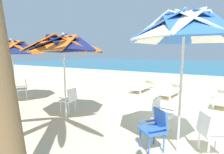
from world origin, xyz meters
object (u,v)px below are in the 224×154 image
(beach_umbrella_0, at_px, (184,29))
(beach_umbrella_1, at_px, (63,45))
(beach_umbrella_2, at_px, (12,48))
(plastic_chair_1, at_px, (161,112))
(plastic_chair_5, at_px, (2,94))
(plastic_chair_0, at_px, (155,127))
(plastic_chair_4, at_px, (23,88))
(sun_lounger_1, at_px, (171,90))
(sun_lounger_0, at_px, (224,98))
(plastic_chair_3, at_px, (69,99))
(sun_lounger_2, at_px, (143,86))
(plastic_chair_2, at_px, (210,131))

(beach_umbrella_0, distance_m, beach_umbrella_1, 3.22)
(beach_umbrella_1, xyz_separation_m, beach_umbrella_2, (-3.32, 0.40, -0.02))
(plastic_chair_1, height_order, plastic_chair_5, same)
(plastic_chair_0, bearing_deg, plastic_chair_4, 170.20)
(plastic_chair_4, bearing_deg, sun_lounger_1, 34.51)
(plastic_chair_1, relative_size, plastic_chair_5, 1.00)
(plastic_chair_4, distance_m, sun_lounger_0, 8.48)
(sun_lounger_0, height_order, sun_lounger_1, same)
(plastic_chair_5, xyz_separation_m, sun_lounger_1, (5.24, 5.01, -0.22))
(plastic_chair_3, bearing_deg, sun_lounger_2, 78.36)
(beach_umbrella_1, height_order, sun_lounger_0, beach_umbrella_1)
(plastic_chair_5, bearing_deg, sun_lounger_2, 55.67)
(sun_lounger_2, bearing_deg, plastic_chair_2, -57.28)
(plastic_chair_0, bearing_deg, plastic_chair_2, 19.44)
(plastic_chair_2, distance_m, plastic_chair_5, 6.91)
(sun_lounger_0, bearing_deg, plastic_chair_1, -113.86)
(sun_lounger_1, relative_size, sun_lounger_2, 1.01)
(plastic_chair_5, height_order, sun_lounger_2, plastic_chair_5)
(plastic_chair_4, relative_size, plastic_chair_5, 1.00)
(plastic_chair_4, height_order, sun_lounger_0, plastic_chair_4)
(plastic_chair_1, bearing_deg, plastic_chair_2, -28.49)
(beach_umbrella_1, distance_m, beach_umbrella_2, 3.35)
(plastic_chair_0, relative_size, plastic_chair_5, 1.00)
(beach_umbrella_0, distance_m, plastic_chair_2, 2.08)
(beach_umbrella_0, xyz_separation_m, sun_lounger_0, (1.00, 4.35, -2.21))
(beach_umbrella_1, xyz_separation_m, sun_lounger_0, (4.21, 4.33, -1.99))
(plastic_chair_2, xyz_separation_m, beach_umbrella_1, (-3.77, -0.17, 1.78))
(beach_umbrella_0, distance_m, plastic_chair_3, 4.16)
(plastic_chair_2, distance_m, beach_umbrella_2, 7.31)
(plastic_chair_4, bearing_deg, sun_lounger_0, 23.87)
(plastic_chair_1, height_order, sun_lounger_1, plastic_chair_1)
(plastic_chair_1, bearing_deg, plastic_chair_5, -170.12)
(beach_umbrella_2, bearing_deg, plastic_chair_1, 3.70)
(plastic_chair_4, height_order, sun_lounger_2, plastic_chair_4)
(sun_lounger_1, height_order, sun_lounger_2, same)
(plastic_chair_1, distance_m, beach_umbrella_2, 6.22)
(beach_umbrella_0, height_order, plastic_chair_2, beach_umbrella_0)
(plastic_chair_0, relative_size, sun_lounger_2, 0.39)
(beach_umbrella_0, xyz_separation_m, plastic_chair_4, (-6.75, 0.92, -1.99))
(plastic_chair_4, bearing_deg, plastic_chair_0, -9.80)
(plastic_chair_1, bearing_deg, plastic_chair_0, -82.40)
(plastic_chair_2, distance_m, sun_lounger_1, 4.92)
(plastic_chair_0, relative_size, beach_umbrella_2, 0.33)
(sun_lounger_0, bearing_deg, plastic_chair_3, -140.69)
(beach_umbrella_2, relative_size, sun_lounger_1, 1.19)
(plastic_chair_1, height_order, sun_lounger_0, plastic_chair_1)
(plastic_chair_0, height_order, plastic_chair_4, same)
(beach_umbrella_1, height_order, beach_umbrella_2, beach_umbrella_2)
(plastic_chair_0, height_order, plastic_chair_1, same)
(plastic_chair_1, distance_m, plastic_chair_3, 3.04)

